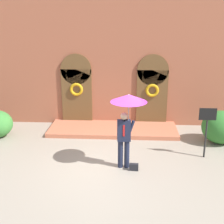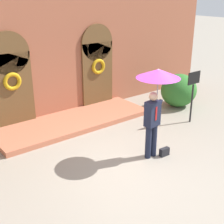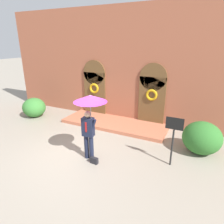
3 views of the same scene
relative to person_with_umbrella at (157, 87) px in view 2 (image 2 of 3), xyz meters
The scene contains 6 objects.
ground_plane 2.01m from the person_with_umbrella, behind, with size 80.00×80.00×0.00m, color gray.
building_facade 4.33m from the person_with_umbrella, 98.07° to the left, with size 14.00×2.30×5.60m.
person_with_umbrella is the anchor object (origin of this frame).
handbag 1.83m from the person_with_umbrella, 41.82° to the right, with size 0.28×0.12×0.22m, color black.
sign_post 2.84m from the person_with_umbrella, 18.60° to the left, with size 0.56×0.06×1.72m.
shrub_right 4.27m from the person_with_umbrella, 32.09° to the left, with size 1.40×1.28×1.23m, color #2D6B28.
Camera 2 is at (-4.78, -5.23, 4.17)m, focal length 50.00 mm.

